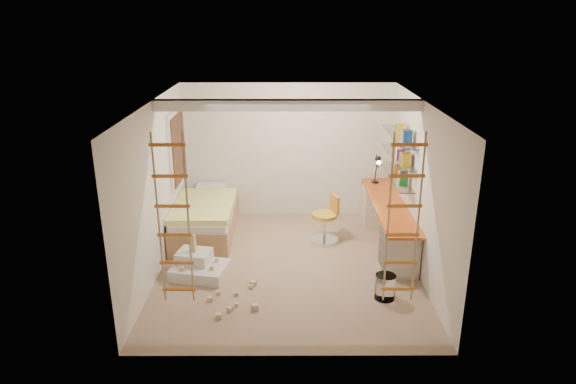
{
  "coord_description": "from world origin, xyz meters",
  "views": [
    {
      "loc": [
        -0.02,
        -7.31,
        3.83
      ],
      "look_at": [
        0.0,
        0.3,
        1.15
      ],
      "focal_mm": 32.0,
      "sensor_mm": 36.0,
      "label": 1
    }
  ],
  "objects_px": {
    "desk": "(387,222)",
    "bed": "(206,218)",
    "play_platform": "(199,266)",
    "swivel_chair": "(326,225)"
  },
  "relations": [
    {
      "from": "desk",
      "to": "bed",
      "type": "relative_size",
      "value": 1.4
    },
    {
      "from": "swivel_chair",
      "to": "play_platform",
      "type": "bearing_deg",
      "value": -149.19
    },
    {
      "from": "desk",
      "to": "bed",
      "type": "distance_m",
      "value": 3.22
    },
    {
      "from": "desk",
      "to": "bed",
      "type": "height_order",
      "value": "desk"
    },
    {
      "from": "bed",
      "to": "swivel_chair",
      "type": "xyz_separation_m",
      "value": [
        2.14,
        -0.28,
        -0.01
      ]
    },
    {
      "from": "desk",
      "to": "bed",
      "type": "bearing_deg",
      "value": 173.51
    },
    {
      "from": "bed",
      "to": "play_platform",
      "type": "height_order",
      "value": "bed"
    },
    {
      "from": "desk",
      "to": "play_platform",
      "type": "bearing_deg",
      "value": -159.9
    },
    {
      "from": "desk",
      "to": "swivel_chair",
      "type": "relative_size",
      "value": 3.27
    },
    {
      "from": "desk",
      "to": "play_platform",
      "type": "distance_m",
      "value": 3.3
    }
  ]
}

